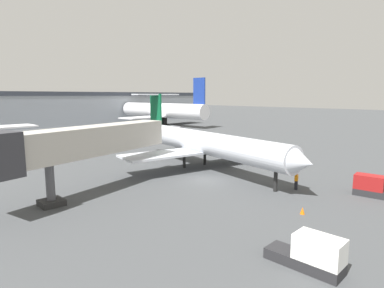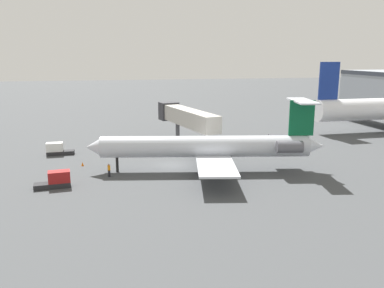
{
  "view_description": "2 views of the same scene",
  "coord_description": "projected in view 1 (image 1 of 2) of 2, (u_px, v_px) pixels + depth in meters",
  "views": [
    {
      "loc": [
        -24.79,
        -22.91,
        8.98
      ],
      "look_at": [
        2.03,
        4.34,
        3.23
      ],
      "focal_mm": 30.28,
      "sensor_mm": 36.0,
      "label": 1
    },
    {
      "loc": [
        51.42,
        -7.9,
        14.68
      ],
      "look_at": [
        0.81,
        2.69,
        3.06
      ],
      "focal_mm": 36.7,
      "sensor_mm": 36.0,
      "label": 2
    }
  ],
  "objects": [
    {
      "name": "baggage_tug_lead",
      "position": [
        312.0,
        254.0,
        16.75
      ],
      "size": [
        1.48,
        4.03,
        1.9
      ],
      "color": "#262628",
      "rests_on": "ground_plane"
    },
    {
      "name": "traffic_cone_near",
      "position": [
        302.0,
        211.0,
        24.68
      ],
      "size": [
        0.36,
        0.36,
        0.55
      ],
      "color": "orange",
      "rests_on": "ground_plane"
    },
    {
      "name": "ground_plane",
      "position": [
        207.0,
        180.0,
        34.68
      ],
      "size": [
        400.0,
        400.0,
        0.1
      ],
      "primitive_type": "cube",
      "color": "#424447"
    },
    {
      "name": "baggage_tug_trailing",
      "position": [
        373.0,
        187.0,
        28.95
      ],
      "size": [
        1.84,
        4.13,
        1.9
      ],
      "color": "#262628",
      "rests_on": "ground_plane"
    },
    {
      "name": "jet_bridge",
      "position": [
        78.0,
        144.0,
        28.38
      ],
      "size": [
        18.73,
        7.15,
        6.49
      ],
      "color": "#B7B2A8",
      "rests_on": "ground_plane"
    },
    {
      "name": "regional_jet",
      "position": [
        200.0,
        141.0,
        40.07
      ],
      "size": [
        20.5,
        30.76,
        9.22
      ],
      "color": "silver",
      "rests_on": "ground_plane"
    },
    {
      "name": "parked_airliner_west_mid",
      "position": [
        163.0,
        111.0,
        96.95
      ],
      "size": [
        28.05,
        33.2,
        13.66
      ],
      "color": "white",
      "rests_on": "ground_plane"
    },
    {
      "name": "ground_crew_marshaller",
      "position": [
        296.0,
        181.0,
        31.09
      ],
      "size": [
        0.44,
        0.34,
        1.69
      ],
      "color": "black",
      "rests_on": "ground_plane"
    }
  ]
}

